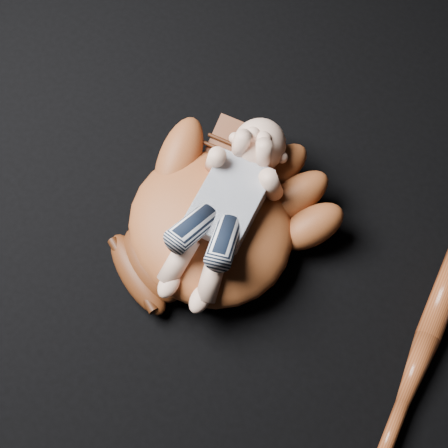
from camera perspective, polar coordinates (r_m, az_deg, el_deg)
name	(u,v)px	position (r m, az deg, el deg)	size (l,w,h in m)	color
baseball_glove	(210,223)	(1.09, -1.42, 0.12)	(0.43, 0.49, 0.15)	brown
newborn_baby	(222,212)	(1.03, -0.20, 1.27)	(0.18, 0.40, 0.16)	#E4AF93
baseball_bat	(423,351)	(1.13, 19.52, -12.03)	(0.05, 0.51, 0.05)	brown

